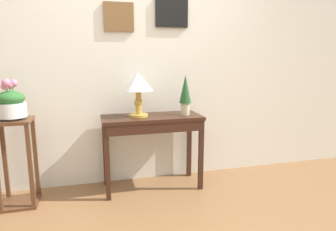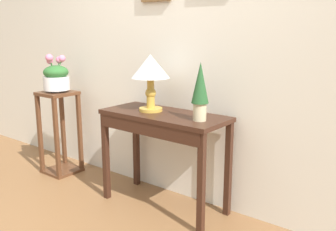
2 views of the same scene
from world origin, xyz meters
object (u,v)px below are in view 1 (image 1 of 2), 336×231
at_px(potted_plant_on_console, 185,93).
at_px(pedestal_stand_left, 17,163).
at_px(table_lamp, 138,85).
at_px(console_table, 152,128).
at_px(planter_bowl_wide, 11,103).

height_order(potted_plant_on_console, pedestal_stand_left, potted_plant_on_console).
bearing_deg(table_lamp, potted_plant_on_console, -3.70).
bearing_deg(potted_plant_on_console, console_table, 178.67).
distance_m(console_table, potted_plant_on_console, 0.50).
height_order(table_lamp, planter_bowl_wide, table_lamp).
bearing_deg(console_table, planter_bowl_wide, -178.66).
bearing_deg(console_table, pedestal_stand_left, -178.64).
bearing_deg(planter_bowl_wide, potted_plant_on_console, 0.77).
xyz_separation_m(console_table, table_lamp, (-0.13, 0.02, 0.44)).
xyz_separation_m(potted_plant_on_console, planter_bowl_wide, (-1.63, -0.02, -0.04)).
relative_size(console_table, table_lamp, 2.29).
bearing_deg(console_table, table_lamp, 170.20).
xyz_separation_m(pedestal_stand_left, planter_bowl_wide, (-0.00, 0.00, 0.56)).
height_order(potted_plant_on_console, planter_bowl_wide, potted_plant_on_console).
distance_m(console_table, table_lamp, 0.46).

